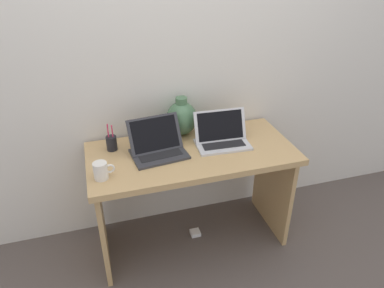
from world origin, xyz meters
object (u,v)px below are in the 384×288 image
green_vase (182,118)px  power_brick (195,233)px  coffee_mug (101,171)px  laptop_right (221,136)px  pen_cup (112,143)px  laptop_left (157,145)px

green_vase → power_brick: (0.03, -0.22, -0.85)m
green_vase → coffee_mug: 0.69m
green_vase → coffee_mug: bearing=-145.5°
green_vase → laptop_right: bearing=-44.2°
laptop_right → power_brick: (-0.18, -0.01, -0.79)m
coffee_mug → pen_cup: bearing=74.3°
laptop_left → laptop_right: laptop_left is taller
coffee_mug → laptop_right: bearing=13.4°
coffee_mug → laptop_left: bearing=27.5°
laptop_left → pen_cup: laptop_left is taller
coffee_mug → pen_cup: pen_cup is taller
laptop_right → coffee_mug: bearing=-166.6°
laptop_left → power_brick: bearing=-2.4°
pen_cup → laptop_left: bearing=-24.2°
pen_cup → power_brick: bearing=-14.3°
laptop_left → coffee_mug: size_ratio=2.98×
laptop_right → pen_cup: 0.70m
coffee_mug → pen_cup: 0.32m
laptop_left → green_vase: bearing=44.1°
laptop_right → green_vase: bearing=135.8°
green_vase → coffee_mug: (-0.57, -0.39, -0.07)m
laptop_right → coffee_mug: size_ratio=2.95×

